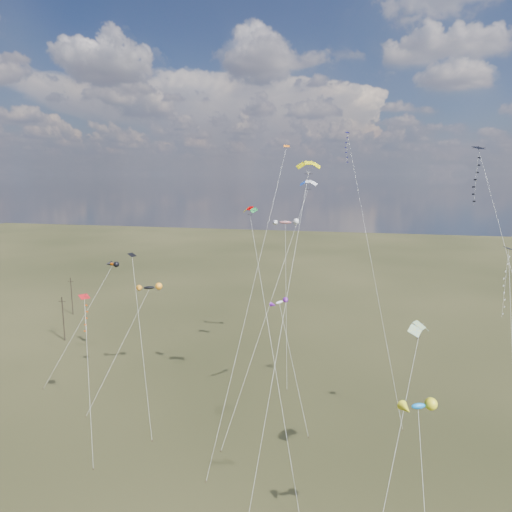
% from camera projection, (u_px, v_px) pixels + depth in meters
% --- Properties ---
extents(ground, '(400.00, 400.00, 0.00)m').
position_uv_depth(ground, '(215.00, 478.00, 44.71)').
color(ground, black).
rests_on(ground, ground).
extents(utility_pole_near, '(1.40, 0.20, 8.00)m').
position_uv_depth(utility_pole_near, '(63.00, 318.00, 81.14)').
color(utility_pole_near, black).
rests_on(utility_pole_near, ground).
extents(utility_pole_far, '(1.40, 0.20, 8.00)m').
position_uv_depth(utility_pole_far, '(72.00, 296.00, 96.33)').
color(utility_pole_far, black).
rests_on(utility_pole_far, ground).
extents(diamond_black_high, '(7.59, 16.55, 32.06)m').
position_uv_depth(diamond_black_high, '(482.00, 193.00, 44.17)').
color(diamond_black_high, black).
rests_on(diamond_black_high, ground).
extents(diamond_navy_tall, '(8.82, 24.42, 35.96)m').
position_uv_depth(diamond_navy_tall, '(350.00, 165.00, 70.29)').
color(diamond_navy_tall, '#0A0846').
rests_on(diamond_navy_tall, ground).
extents(diamond_black_mid, '(7.31, 10.55, 19.38)m').
position_uv_depth(diamond_black_mid, '(137.00, 298.00, 56.48)').
color(diamond_black_mid, black).
rests_on(diamond_black_mid, ground).
extents(diamond_red_low, '(6.18, 9.19, 15.65)m').
position_uv_depth(diamond_red_low, '(86.00, 320.00, 52.62)').
color(diamond_red_low, '#B01217').
rests_on(diamond_red_low, ground).
extents(diamond_navy_right, '(1.11, 12.62, 22.51)m').
position_uv_depth(diamond_navy_right, '(506.00, 291.00, 43.84)').
color(diamond_navy_right, '#091044').
rests_on(diamond_navy_right, ground).
extents(diamond_orange_center, '(4.23, 23.98, 33.20)m').
position_uv_depth(diamond_orange_center, '(263.00, 244.00, 54.27)').
color(diamond_orange_center, orange).
rests_on(diamond_orange_center, ground).
extents(parafoil_yellow, '(4.08, 18.52, 31.17)m').
position_uv_depth(parafoil_yellow, '(308.00, 164.00, 48.57)').
color(parafoil_yellow, '#DACE04').
rests_on(parafoil_yellow, ground).
extents(parafoil_blue_white, '(7.70, 22.27, 28.94)m').
position_uv_depth(parafoil_blue_white, '(308.00, 183.00, 63.09)').
color(parafoil_blue_white, blue).
rests_on(parafoil_blue_white, ground).
extents(parafoil_striped, '(5.58, 15.24, 17.47)m').
position_uv_depth(parafoil_striped, '(419.00, 326.00, 38.35)').
color(parafoil_striped, yellow).
rests_on(parafoil_striped, ground).
extents(parafoil_tricolor, '(10.42, 21.06, 25.80)m').
position_uv_depth(parafoil_tricolor, '(250.00, 211.00, 54.86)').
color(parafoil_tricolor, yellow).
rests_on(parafoil_tricolor, ground).
extents(novelty_black_orange, '(4.94, 13.04, 14.26)m').
position_uv_depth(novelty_black_orange, '(149.00, 288.00, 64.02)').
color(novelty_black_orange, black).
rests_on(novelty_black_orange, ground).
extents(novelty_orange_black, '(6.70, 11.79, 16.40)m').
position_uv_depth(novelty_orange_black, '(112.00, 264.00, 69.48)').
color(novelty_orange_black, '#D75404').
rests_on(novelty_orange_black, ground).
extents(novelty_white_purple, '(5.80, 8.53, 13.96)m').
position_uv_depth(novelty_white_purple, '(280.00, 303.00, 57.03)').
color(novelty_white_purple, white).
rests_on(novelty_white_purple, ground).
extents(novelty_redwhite_stripe, '(4.87, 15.27, 22.31)m').
position_uv_depth(novelty_redwhite_stripe, '(285.00, 223.00, 73.57)').
color(novelty_redwhite_stripe, red).
rests_on(novelty_redwhite_stripe, ground).
extents(novelty_blue_yellow, '(2.28, 8.71, 14.25)m').
position_uv_depth(novelty_blue_yellow, '(418.00, 407.00, 31.06)').
color(novelty_blue_yellow, blue).
rests_on(novelty_blue_yellow, ground).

